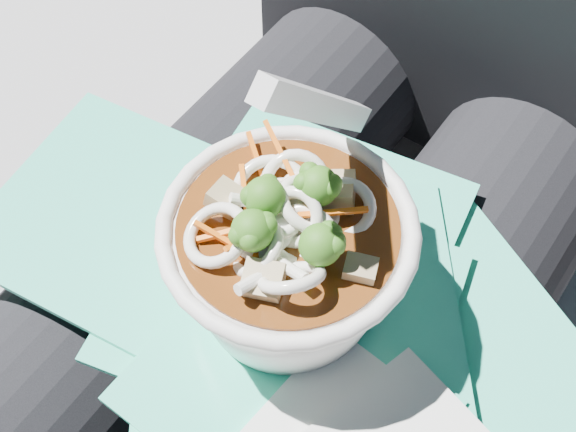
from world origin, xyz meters
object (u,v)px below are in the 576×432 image
Objects in this scene: person_body at (339,224)px; udon_bowl at (288,253)px; stone_ledge at (351,354)px; plastic_bag at (290,317)px; lap at (266,328)px.

udon_bowl is at bearing -75.29° from person_body.
stone_ledge is at bearing 90.00° from person_body.
person_body is (0.00, -0.06, 0.33)m from stone_ledge.
stone_ledge is 5.46× the size of udon_bowl.
stone_ledge is 0.34m from person_body.
person_body reaches higher than udon_bowl.
person_body is 0.13m from plastic_bag.
plastic_bag is at bearing -46.13° from udon_bowl.
udon_bowl is at bearing -80.43° from stone_ledge.
lap is 0.09m from person_body.
stone_ledge is 0.48m from udon_bowl.
udon_bowl is (0.03, -0.10, 0.12)m from person_body.
stone_ledge is 2.40× the size of plastic_bag.
plastic_bag is at bearing -78.85° from stone_ledge.
person_body is 5.60× the size of udon_bowl.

